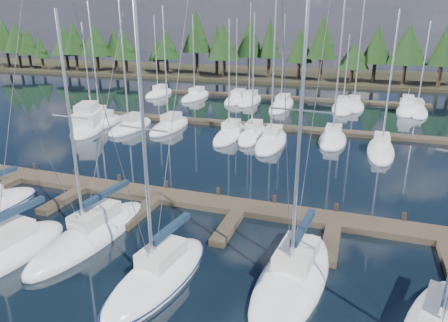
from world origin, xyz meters
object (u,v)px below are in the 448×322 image
(front_sailboat_2, at_px, (4,253))
(front_sailboat_5, at_px, (293,277))
(front_sailboat_4, at_px, (158,276))
(front_sailboat_3, at_px, (92,234))
(main_dock, at_px, (156,199))
(motor_yacht_right, at_px, (406,109))
(motor_yacht_left, at_px, (90,124))

(front_sailboat_2, xyz_separation_m, front_sailboat_5, (14.81, 2.78, 0.00))
(front_sailboat_4, bearing_deg, front_sailboat_2, -174.88)
(front_sailboat_3, height_order, front_sailboat_5, front_sailboat_5)
(main_dock, xyz_separation_m, front_sailboat_2, (-4.27, -8.88, 0.09))
(main_dock, distance_m, motor_yacht_right, 42.21)
(front_sailboat_2, relative_size, front_sailboat_5, 0.91)
(front_sailboat_2, distance_m, front_sailboat_5, 15.07)
(motor_yacht_left, height_order, motor_yacht_right, motor_yacht_left)
(main_dock, relative_size, motor_yacht_left, 4.08)
(front_sailboat_4, height_order, motor_yacht_right, front_sailboat_4)
(front_sailboat_2, distance_m, front_sailboat_4, 8.72)
(front_sailboat_5, relative_size, motor_yacht_left, 1.42)
(main_dock, distance_m, front_sailboat_4, 9.23)
(main_dock, relative_size, front_sailboat_3, 3.33)
(front_sailboat_2, relative_size, motor_yacht_left, 1.29)
(main_dock, distance_m, front_sailboat_2, 9.85)
(main_dock, height_order, front_sailboat_2, front_sailboat_2)
(front_sailboat_3, bearing_deg, front_sailboat_5, -1.69)
(front_sailboat_3, xyz_separation_m, motor_yacht_right, (20.16, 43.40, 0.15))
(motor_yacht_right, bearing_deg, front_sailboat_2, -116.65)
(front_sailboat_4, height_order, motor_yacht_left, front_sailboat_4)
(front_sailboat_4, distance_m, motor_yacht_left, 31.99)
(main_dock, relative_size, motor_yacht_right, 5.53)
(main_dock, height_order, motor_yacht_right, motor_yacht_right)
(front_sailboat_4, relative_size, front_sailboat_5, 0.91)
(main_dock, distance_m, motor_yacht_left, 23.12)
(front_sailboat_2, distance_m, motor_yacht_left, 27.64)
(front_sailboat_2, height_order, motor_yacht_right, front_sailboat_2)
(motor_yacht_right, bearing_deg, front_sailboat_4, -107.77)
(front_sailboat_4, bearing_deg, motor_yacht_right, 72.23)
(front_sailboat_4, bearing_deg, motor_yacht_left, 132.04)
(front_sailboat_3, distance_m, motor_yacht_left, 26.68)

